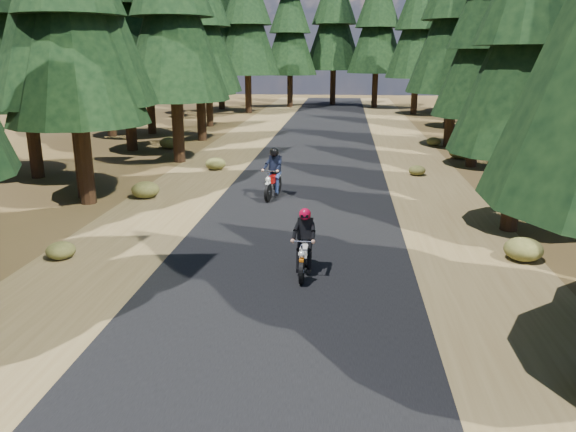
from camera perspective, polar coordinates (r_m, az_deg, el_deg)
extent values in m
plane|color=#463619|center=(12.48, -0.70, -6.77)|extent=(120.00, 120.00, 0.00)
cube|color=black|center=(17.17, 1.17, -0.29)|extent=(6.00, 100.00, 0.01)
cube|color=brown|center=(18.11, -13.49, 0.13)|extent=(3.20, 100.00, 0.01)
cube|color=brown|center=(17.44, 16.42, -0.71)|extent=(3.20, 100.00, 0.01)
cylinder|color=black|center=(19.69, -20.30, 8.77)|extent=(0.51, 0.51, 5.34)
cone|color=black|center=(19.60, -21.29, 18.47)|extent=(4.54, 4.54, 6.68)
cylinder|color=black|center=(16.80, 22.25, 6.04)|extent=(0.48, 0.48, 4.52)
cone|color=black|center=(16.60, 23.31, 15.66)|extent=(3.84, 3.84, 5.65)
cylinder|color=black|center=(20.54, -20.63, 10.53)|extent=(0.56, 0.56, 6.43)
cylinder|color=black|center=(20.16, 26.33, 8.97)|extent=(0.53, 0.53, 5.84)
cylinder|color=black|center=(24.80, -24.75, 9.87)|extent=(0.52, 0.52, 5.56)
cone|color=black|center=(24.75, -25.73, 17.86)|extent=(4.73, 4.73, 6.95)
cylinder|color=black|center=(26.52, -11.26, 11.50)|extent=(0.53, 0.53, 5.72)
cone|color=black|center=(26.50, -11.71, 19.22)|extent=(4.86, 4.86, 7.15)
cylinder|color=black|center=(26.24, 18.49, 9.61)|extent=(0.48, 0.48, 4.51)
cone|color=black|center=(26.12, 19.06, 15.75)|extent=(3.83, 3.83, 5.64)
cylinder|color=black|center=(30.41, -15.96, 12.36)|extent=(0.55, 0.55, 6.37)
cone|color=black|center=(30.45, -16.57, 19.83)|extent=(5.41, 5.41, 7.96)
cylinder|color=black|center=(29.73, 24.26, 11.61)|extent=(0.56, 0.56, 6.47)
cylinder|color=black|center=(33.29, -8.89, 12.42)|extent=(0.53, 0.53, 5.64)
cone|color=black|center=(33.27, -9.17, 18.48)|extent=(4.79, 4.79, 7.05)
cylinder|color=black|center=(31.72, 16.33, 11.97)|extent=(0.53, 0.53, 5.83)
cone|color=black|center=(31.71, 16.87, 18.54)|extent=(4.95, 4.95, 7.29)
cylinder|color=black|center=(36.78, -13.89, 12.33)|extent=(0.52, 0.52, 5.45)
cone|color=black|center=(36.74, -14.26, 17.63)|extent=(4.63, 4.63, 6.81)
cylinder|color=black|center=(37.10, 22.17, 11.01)|extent=(0.48, 0.48, 4.61)
cone|color=black|center=(37.01, 22.65, 15.45)|extent=(3.92, 3.92, 5.77)
cone|color=black|center=(37.09, 23.01, 18.64)|extent=(3.00, 3.00, 4.15)
cylinder|color=black|center=(40.09, -8.02, 12.17)|extent=(0.48, 0.48, 4.42)
cone|color=black|center=(40.00, -8.18, 16.12)|extent=(3.76, 3.76, 5.52)
cone|color=black|center=(40.06, -8.30, 18.96)|extent=(2.87, 2.87, 3.98)
cylinder|color=black|center=(40.50, 16.17, 12.70)|extent=(0.53, 0.53, 5.76)
cone|color=black|center=(40.48, 16.59, 17.78)|extent=(4.90, 4.90, 7.21)
cylinder|color=black|center=(46.16, -11.00, 12.74)|extent=(0.49, 0.49, 4.75)
cone|color=black|center=(46.09, -11.20, 16.42)|extent=(4.04, 4.04, 5.93)
cone|color=black|center=(46.17, -11.35, 19.07)|extent=(3.09, 3.09, 4.27)
cylinder|color=black|center=(45.11, 21.35, 12.47)|extent=(0.53, 0.53, 5.66)
cone|color=black|center=(45.09, 21.82, 16.94)|extent=(4.81, 4.81, 7.07)
cylinder|color=black|center=(36.39, -17.84, 12.76)|extent=(0.56, 0.56, 6.40)
cone|color=black|center=(36.43, -18.40, 19.03)|extent=(5.44, 5.44, 8.00)
cylinder|color=black|center=(39.25, 23.65, 12.09)|extent=(0.54, 0.54, 6.00)
cone|color=black|center=(39.25, 24.29, 17.53)|extent=(5.10, 5.10, 7.50)
cylinder|color=black|center=(49.16, -4.08, 14.14)|extent=(0.56, 0.56, 6.40)
cone|color=black|center=(49.19, -4.18, 18.80)|extent=(5.44, 5.44, 8.00)
cylinder|color=black|center=(48.79, 12.83, 13.54)|extent=(0.54, 0.54, 6.00)
cone|color=black|center=(48.79, 13.12, 17.94)|extent=(5.10, 5.10, 7.50)
cylinder|color=black|center=(52.67, -6.84, 14.41)|extent=(0.57, 0.57, 6.80)
cone|color=black|center=(52.72, -7.00, 19.03)|extent=(5.78, 5.78, 8.50)
cylinder|color=black|center=(52.18, 15.82, 13.70)|extent=(0.56, 0.56, 6.40)
cone|color=black|center=(52.20, 16.17, 18.08)|extent=(5.44, 5.44, 8.00)
cylinder|color=black|center=(54.71, 0.21, 14.16)|extent=(0.54, 0.54, 6.00)
cone|color=black|center=(54.71, 0.21, 18.09)|extent=(5.10, 5.10, 7.50)
cone|color=black|center=(54.87, 0.22, 20.91)|extent=(3.90, 3.90, 5.40)
cylinder|color=black|center=(54.51, 8.87, 14.18)|extent=(0.56, 0.56, 6.40)
cone|color=black|center=(54.54, 9.06, 18.38)|extent=(5.44, 5.44, 8.00)
cylinder|color=black|center=(57.46, 4.62, 14.60)|extent=(0.57, 0.57, 6.80)
cone|color=black|center=(57.51, 4.72, 18.84)|extent=(5.78, 5.78, 8.50)
cylinder|color=black|center=(49.58, -11.32, 13.43)|extent=(0.52, 0.52, 5.60)
cone|color=black|center=(49.55, -11.55, 17.47)|extent=(4.76, 4.76, 7.00)
cone|color=black|center=(49.69, -11.72, 20.37)|extent=(3.64, 3.64, 5.04)
cylinder|color=black|center=(48.88, 20.14, 12.98)|extent=(0.54, 0.54, 6.00)
cone|color=black|center=(48.88, 20.58, 17.36)|extent=(5.10, 5.10, 7.50)
cylinder|color=#4C4233|center=(22.10, 25.70, 2.24)|extent=(5.40, 1.26, 0.32)
ellipsoid|color=#474C1E|center=(30.73, -11.92, 7.28)|extent=(1.06, 1.06, 0.64)
ellipsoid|color=#474C1E|center=(14.84, 22.81, -3.14)|extent=(0.93, 0.93, 0.56)
ellipsoid|color=#474C1E|center=(32.16, 14.59, 7.33)|extent=(0.78, 0.78, 0.47)
ellipsoid|color=#474C1E|center=(14.90, -22.09, -3.26)|extent=(0.71, 0.71, 0.42)
ellipsoid|color=#474C1E|center=(19.24, 23.55, 1.01)|extent=(0.94, 0.94, 0.57)
ellipsoid|color=#474C1E|center=(24.00, 12.97, 4.54)|extent=(0.70, 0.70, 0.42)
ellipsoid|color=#474C1E|center=(24.75, -7.38, 5.29)|extent=(0.88, 0.88, 0.53)
ellipsoid|color=#474C1E|center=(28.39, 17.18, 6.26)|extent=(1.16, 1.16, 0.69)
ellipsoid|color=#474C1E|center=(20.28, -14.29, 2.60)|extent=(0.96, 0.96, 0.58)
cube|color=black|center=(12.56, 1.66, -1.57)|extent=(0.35, 0.21, 0.49)
sphere|color=#AB0629|center=(12.46, 1.68, 0.01)|extent=(0.28, 0.28, 0.27)
cube|color=black|center=(19.50, -1.54, 5.23)|extent=(0.42, 0.29, 0.56)
sphere|color=black|center=(19.43, -1.54, 6.41)|extent=(0.36, 0.36, 0.31)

